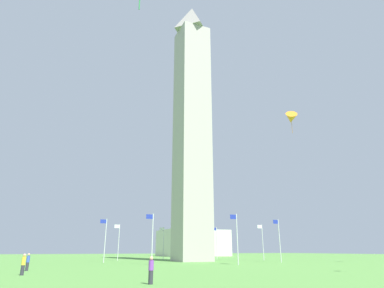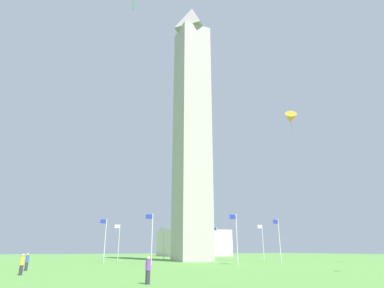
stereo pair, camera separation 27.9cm
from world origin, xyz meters
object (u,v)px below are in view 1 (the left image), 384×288
(person_blue_shirt, at_px, (28,262))
(flagpole_nw, at_px, (118,240))
(flagpole_se, at_px, (279,238))
(kite_orange_delta, at_px, (291,118))
(flagpole_e, at_px, (237,236))
(flagpole_n, at_px, (105,238))
(flagpole_ne, at_px, (152,236))
(distant_building, at_px, (193,243))
(flagpole_s, at_px, (262,240))
(flagpole_sw, at_px, (216,241))
(person_purple_shirt, at_px, (151,270))
(flagpole_w, at_px, (163,241))
(obelisk_monument, at_px, (192,119))
(person_yellow_shirt, at_px, (23,264))

(person_blue_shirt, bearing_deg, flagpole_nw, -4.89)
(flagpole_se, relative_size, kite_orange_delta, 2.22)
(flagpole_nw, relative_size, person_blue_shirt, 4.18)
(flagpole_nw, bearing_deg, flagpole_e, 112.50)
(flagpole_n, bearing_deg, person_blue_shirt, 60.22)
(flagpole_n, height_order, flagpole_ne, same)
(flagpole_nw, relative_size, distant_building, 0.33)
(kite_orange_delta, bearing_deg, flagpole_s, -116.13)
(flagpole_sw, xyz_separation_m, person_purple_shirt, (30.50, 48.11, -3.09))
(flagpole_n, relative_size, person_blue_shirt, 4.18)
(flagpole_se, relative_size, distant_building, 0.33)
(flagpole_e, distance_m, flagpole_w, 31.76)
(flagpole_sw, xyz_separation_m, person_blue_shirt, (37.85, 30.01, -3.06))
(obelisk_monument, distance_m, flagpole_nw, 28.94)
(flagpole_s, distance_m, person_purple_shirt, 51.04)
(person_yellow_shirt, bearing_deg, flagpole_n, 53.64)
(flagpole_e, bearing_deg, person_blue_shirt, 6.22)
(flagpole_e, xyz_separation_m, kite_orange_delta, (-3.23, 9.90, 15.10))
(person_purple_shirt, height_order, distant_building, distant_building)
(obelisk_monument, relative_size, flagpole_n, 7.97)
(flagpole_s, relative_size, kite_orange_delta, 2.22)
(obelisk_monument, xyz_separation_m, flagpole_nw, (11.30, -11.23, -24.16))
(flagpole_e, height_order, flagpole_nw, same)
(flagpole_w, bearing_deg, person_blue_shirt, 52.47)
(flagpole_w, relative_size, person_blue_shirt, 4.18)
(person_purple_shirt, bearing_deg, flagpole_w, -7.86)
(flagpole_s, distance_m, person_yellow_shirt, 49.76)
(person_blue_shirt, bearing_deg, obelisk_monument, -32.60)
(flagpole_e, relative_size, person_blue_shirt, 4.18)
(flagpole_sw, relative_size, flagpole_nw, 1.00)
(obelisk_monument, relative_size, flagpole_s, 7.97)
(flagpole_n, distance_m, person_purple_shirt, 37.16)
(flagpole_s, height_order, person_yellow_shirt, flagpole_s)
(flagpole_s, xyz_separation_m, person_purple_shirt, (35.15, 36.88, -3.09))
(person_blue_shirt, bearing_deg, person_yellow_shirt, -159.27)
(flagpole_e, distance_m, person_blue_shirt, 26.96)
(flagpole_se, height_order, flagpole_nw, same)
(flagpole_w, height_order, person_purple_shirt, flagpole_w)
(obelisk_monument, xyz_separation_m, person_blue_shirt, (26.69, 18.78, -27.23))
(flagpole_n, bearing_deg, obelisk_monument, 180.00)
(flagpole_n, xyz_separation_m, person_blue_shirt, (10.75, 18.78, -3.06))
(flagpole_ne, distance_m, distant_building, 68.42)
(flagpole_sw, relative_size, flagpole_w, 1.00)
(person_blue_shirt, bearing_deg, person_purple_shirt, -135.60)
(flagpole_w, relative_size, flagpole_nw, 1.00)
(flagpole_se, height_order, distant_building, distant_building)
(flagpole_n, distance_m, flagpole_s, 31.76)
(flagpole_e, xyz_separation_m, flagpole_w, (-0.00, -31.76, 0.00))
(flagpole_n, bearing_deg, flagpole_se, 157.50)
(kite_orange_delta, bearing_deg, flagpole_sw, -102.19)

